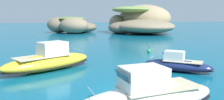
# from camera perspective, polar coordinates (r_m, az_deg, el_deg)

# --- Properties ---
(ground_plane) EXTENTS (400.00, 400.00, 0.00)m
(ground_plane) POSITION_cam_1_polar(r_m,az_deg,el_deg) (15.95, 3.74, -11.04)
(ground_plane) COLOR #0C5B7A
(islet_large) EXTENTS (28.43, 33.62, 9.86)m
(islet_large) POSITION_cam_1_polar(r_m,az_deg,el_deg) (77.10, 7.68, 7.62)
(islet_large) COLOR #84755B
(islet_large) RESTS_ON ground
(islet_small) EXTENTS (20.60, 18.16, 5.51)m
(islet_small) POSITION_cam_1_polar(r_m,az_deg,el_deg) (75.63, -10.58, 6.35)
(islet_small) COLOR #756651
(islet_small) RESTS_ON ground
(motorboat_navy) EXTENTS (6.45, 6.10, 2.02)m
(motorboat_navy) POSITION_cam_1_polar(r_m,az_deg,el_deg) (22.63, 16.87, -3.67)
(motorboat_navy) COLOR navy
(motorboat_navy) RESTS_ON ground
(motorboat_yellow) EXTENTS (9.95, 7.26, 2.87)m
(motorboat_yellow) POSITION_cam_1_polar(r_m,az_deg,el_deg) (22.99, -16.32, -2.73)
(motorboat_yellow) COLOR yellow
(motorboat_yellow) RESTS_ON ground
(motorboat_white) EXTENTS (9.14, 3.58, 2.63)m
(motorboat_white) POSITION_cam_1_polar(r_m,az_deg,el_deg) (12.86, 9.69, -11.93)
(motorboat_white) COLOR white
(motorboat_white) RESTS_ON ground
(channel_buoy) EXTENTS (0.56, 0.56, 1.48)m
(channel_buoy) POSITION_cam_1_polar(r_m,az_deg,el_deg) (33.35, 9.74, -0.10)
(channel_buoy) COLOR green
(channel_buoy) RESTS_ON ground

